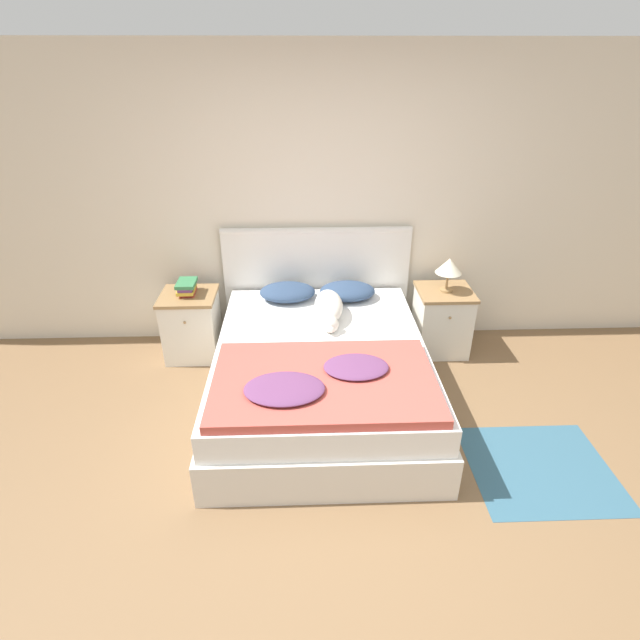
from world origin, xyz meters
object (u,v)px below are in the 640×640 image
at_px(pillow_left, 287,292).
at_px(nightstand_left, 192,325).
at_px(pillow_right, 347,291).
at_px(book_stack, 187,287).
at_px(bed, 321,374).
at_px(dog, 329,307).
at_px(table_lamp, 449,267).
at_px(nightstand_right, 442,320).

bearing_deg(pillow_left, nightstand_left, -177.34).
bearing_deg(pillow_left, pillow_right, 0.00).
relative_size(nightstand_left, book_stack, 2.46).
bearing_deg(book_stack, bed, -34.46).
xyz_separation_m(bed, book_stack, (-1.12, 0.77, 0.41)).
bearing_deg(pillow_right, dog, -117.53).
height_order(dog, book_stack, book_stack).
bearing_deg(book_stack, table_lamp, -0.72).
relative_size(bed, book_stack, 8.40).
bearing_deg(nightstand_right, dog, -163.52).
bearing_deg(nightstand_left, nightstand_right, 0.00).
bearing_deg(dog, table_lamp, 15.94).
distance_m(pillow_right, table_lamp, 0.89).
bearing_deg(pillow_right, book_stack, -179.08).
bearing_deg(book_stack, nightstand_left, -83.08).
bearing_deg(dog, nightstand_right, 16.48).
relative_size(pillow_left, table_lamp, 1.61).
relative_size(bed, nightstand_left, 3.41).
distance_m(nightstand_left, dog, 1.28).
bearing_deg(nightstand_right, pillow_left, 178.35).
xyz_separation_m(nightstand_left, pillow_left, (0.86, 0.04, 0.29)).
distance_m(nightstand_left, nightstand_right, 2.24).
bearing_deg(nightstand_left, pillow_left, 2.66).
xyz_separation_m(pillow_right, dog, (-0.18, -0.35, 0.02)).
distance_m(nightstand_left, table_lamp, 2.31).
relative_size(nightstand_right, pillow_left, 1.24).
xyz_separation_m(nightstand_right, book_stack, (-2.25, 0.02, 0.36)).
xyz_separation_m(bed, nightstand_left, (-1.12, 0.75, 0.04)).
relative_size(nightstand_left, nightstand_right, 1.00).
bearing_deg(nightstand_left, pillow_right, 1.65).
relative_size(bed, table_lamp, 6.79).
xyz_separation_m(pillow_left, dog, (0.35, -0.35, 0.02)).
bearing_deg(pillow_left, bed, -71.65).
bearing_deg(pillow_right, table_lamp, -3.37).
relative_size(dog, book_stack, 2.78).
bearing_deg(bed, table_lamp, 33.51).
height_order(bed, pillow_right, pillow_right).
height_order(nightstand_right, book_stack, book_stack).
height_order(bed, book_stack, book_stack).
xyz_separation_m(nightstand_left, book_stack, (-0.00, 0.02, 0.36)).
bearing_deg(bed, pillow_right, 71.65).
relative_size(nightstand_right, dog, 0.89).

